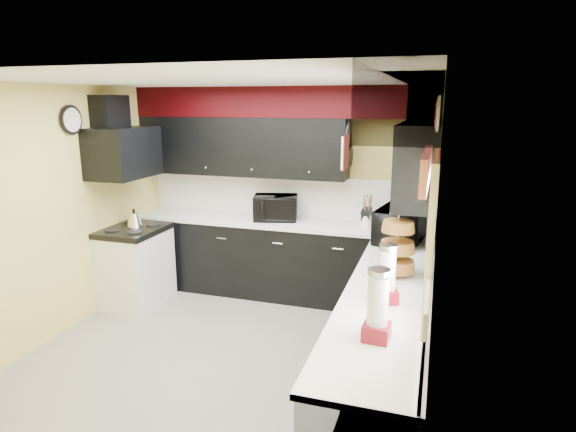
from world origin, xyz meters
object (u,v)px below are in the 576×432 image
object	(u,v)px
kettle	(134,219)
knife_block	(367,218)
toaster_oven	(275,208)
utensil_crock	(367,221)
microwave	(400,225)

from	to	relation	value
kettle	knife_block	bearing A→B (deg)	14.93
toaster_oven	utensil_crock	size ratio (longest dim) A/B	3.55
microwave	knife_block	world-z (taller)	microwave
kettle	microwave	bearing A→B (deg)	4.05
toaster_oven	knife_block	size ratio (longest dim) A/B	2.36
microwave	utensil_crock	distance (m)	0.62
utensil_crock	toaster_oven	bearing A→B (deg)	178.29
toaster_oven	kettle	world-z (taller)	toaster_oven
knife_block	microwave	bearing A→B (deg)	-43.32
toaster_oven	utensil_crock	xyz separation A→B (m)	(1.10, -0.03, -0.08)
toaster_oven	microwave	bearing A→B (deg)	-32.56
toaster_oven	knife_block	xyz separation A→B (m)	(1.10, -0.02, -0.04)
utensil_crock	kettle	distance (m)	2.68
utensil_crock	kettle	xyz separation A→B (m)	(-2.59, -0.68, -0.01)
toaster_oven	kettle	bearing A→B (deg)	-168.83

